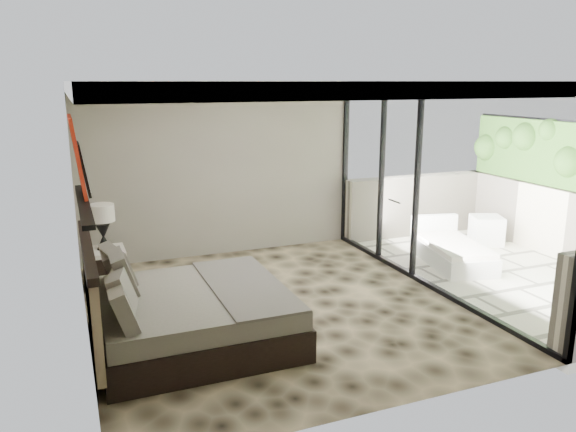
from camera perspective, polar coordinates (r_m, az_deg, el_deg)
name	(u,v)px	position (r m, az deg, el deg)	size (l,w,h in m)	color
floor	(275,307)	(7.23, -1.28, -9.24)	(5.00, 5.00, 0.00)	black
ceiling	(274,82)	(6.67, -1.41, 13.45)	(4.50, 5.00, 0.02)	silver
back_wall	(221,170)	(9.15, -6.84, 4.65)	(4.50, 0.02, 2.80)	gray
left_wall	(79,216)	(6.40, -20.47, 0.04)	(0.02, 5.00, 2.80)	gray
glass_wall	(430,187)	(7.87, 14.20, 2.89)	(0.08, 5.00, 2.80)	white
terrace_slab	(507,275)	(9.18, 21.32, -5.58)	(3.00, 5.00, 0.12)	beige
picture_ledge	(84,204)	(6.48, -20.04, 1.14)	(0.12, 2.20, 0.05)	black
bed	(185,313)	(6.30, -10.46, -9.66)	(2.11, 2.05, 1.17)	black
nightstand	(105,266)	(8.29, -18.06, -4.88)	(0.55, 0.55, 0.55)	black
table_lamp	(102,221)	(8.15, -18.35, -0.46)	(0.35, 0.35, 0.64)	black
abstract_canvas	(77,156)	(6.84, -20.64, 5.75)	(0.04, 0.90, 0.90)	#A9120E
framed_print	(83,169)	(6.82, -20.06, 4.51)	(0.03, 0.50, 0.60)	black
ottoman	(486,230)	(10.46, 19.50, -1.36)	(0.50, 0.50, 0.50)	white
lounger	(451,251)	(9.23, 16.25, -3.43)	(1.10, 1.71, 0.62)	silver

